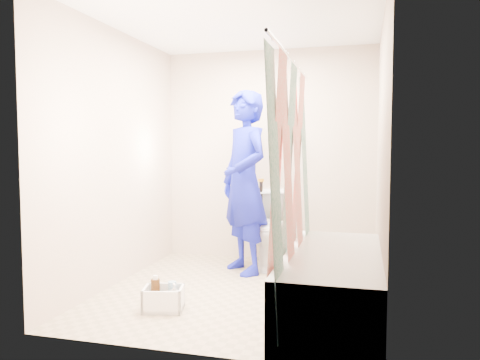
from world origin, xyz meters
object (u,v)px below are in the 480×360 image
(plumber, at_px, (245,182))
(toilet, at_px, (269,228))
(cleaning_caddy, at_px, (165,299))
(bathtub, at_px, (333,283))

(plumber, bearing_deg, toilet, 104.96)
(plumber, height_order, cleaning_caddy, plumber)
(plumber, relative_size, cleaning_caddy, 5.23)
(bathtub, relative_size, plumber, 0.93)
(toilet, bearing_deg, bathtub, -73.09)
(toilet, relative_size, cleaning_caddy, 2.30)
(toilet, xyz_separation_m, cleaning_caddy, (-0.52, -1.59, -0.33))
(plumber, xyz_separation_m, cleaning_caddy, (-0.33, -1.28, -0.85))
(cleaning_caddy, bearing_deg, bathtub, -5.52)
(bathtub, bearing_deg, toilet, 118.92)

